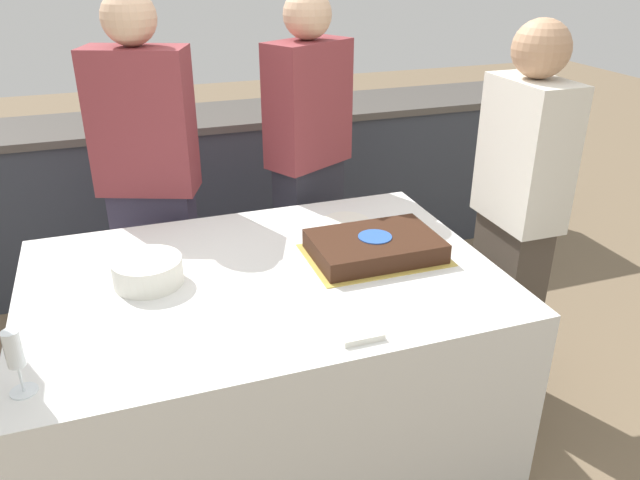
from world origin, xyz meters
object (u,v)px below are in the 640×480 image
at_px(person_seated_right, 516,218).
at_px(cake, 375,246).
at_px(person_cutting_cake, 309,166).
at_px(plate_stack, 148,271).
at_px(person_standing_back, 149,183).
at_px(wine_glass, 14,353).

bearing_deg(person_seated_right, cake, -90.54).
bearing_deg(cake, person_cutting_cake, 90.00).
distance_m(plate_stack, person_standing_back, 0.72).
height_order(wine_glass, person_cutting_cake, person_cutting_cake).
height_order(cake, plate_stack, plate_stack).
distance_m(plate_stack, person_cutting_cake, 1.08).
xyz_separation_m(cake, wine_glass, (-1.17, -0.42, 0.08)).
bearing_deg(plate_stack, person_cutting_cake, 41.59).
height_order(cake, wine_glass, wine_glass).
relative_size(wine_glass, person_cutting_cake, 0.11).
height_order(person_seated_right, person_standing_back, person_standing_back).
xyz_separation_m(plate_stack, person_cutting_cake, (0.81, 0.72, 0.05)).
height_order(plate_stack, wine_glass, wine_glass).
relative_size(person_cutting_cake, person_standing_back, 0.99).
relative_size(cake, person_seated_right, 0.32).
bearing_deg(person_cutting_cake, person_seated_right, 98.84).
bearing_deg(plate_stack, person_seated_right, -2.74).
distance_m(cake, wine_glass, 1.24).
xyz_separation_m(plate_stack, wine_glass, (-0.36, -0.48, 0.08)).
bearing_deg(person_standing_back, cake, 154.08).
relative_size(person_cutting_cake, person_seated_right, 1.04).
height_order(wine_glass, person_standing_back, person_standing_back).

